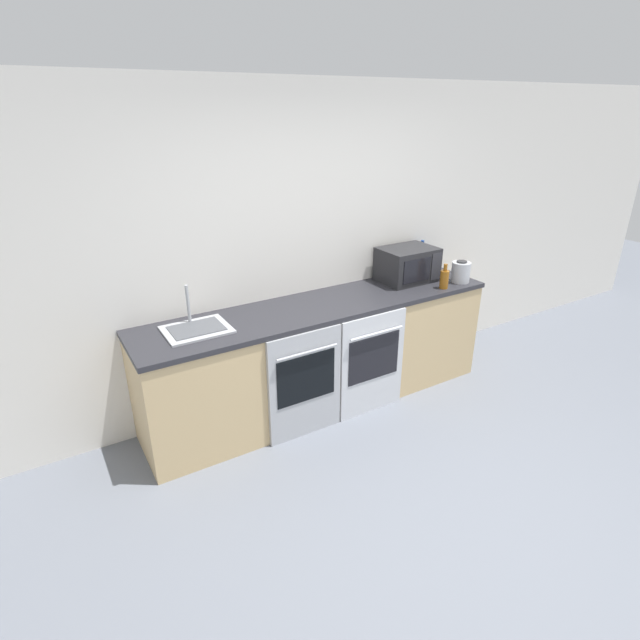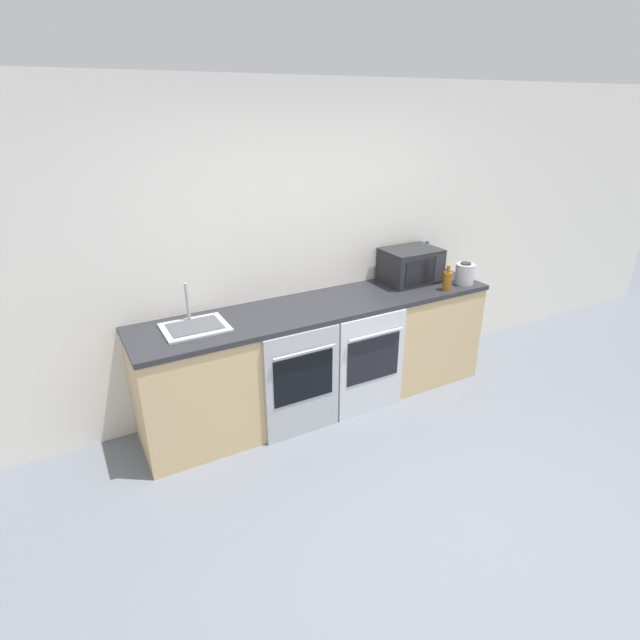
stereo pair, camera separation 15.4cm
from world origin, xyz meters
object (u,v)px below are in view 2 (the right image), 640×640
oven_left (303,384)px  bottle_amber (447,280)px  sink (195,326)px  oven_right (372,365)px  microwave (410,265)px  bottle_blue (426,260)px  kettle (465,274)px

oven_left → bottle_amber: bottle_amber is taller
bottle_amber → sink: sink is taller
bottle_amber → sink: 2.15m
oven_right → oven_left: bearing=180.0°
microwave → bottle_blue: size_ratio=1.67×
bottle_blue → kettle: (0.08, -0.44, -0.02)m
sink → kettle: bearing=-5.1°
oven_left → sink: size_ratio=1.92×
microwave → bottle_blue: (0.31, 0.16, -0.04)m
oven_right → microwave: size_ratio=1.77×
oven_left → sink: sink is taller
oven_left → sink: 0.92m
kettle → sink: sink is taller
oven_right → bottle_amber: (0.82, 0.10, 0.56)m
oven_right → bottle_amber: 1.00m
oven_right → microwave: microwave is taller
bottle_blue → oven_right: bearing=-149.2°
oven_left → microwave: size_ratio=1.77×
microwave → sink: size_ratio=1.09×
oven_left → bottle_amber: 1.56m
bottle_amber → bottle_blue: 0.52m
microwave → kettle: bearing=-35.7°
oven_left → oven_right: (0.63, 0.00, 0.00)m
oven_right → kettle: bearing=8.1°
bottle_blue → sink: bearing=-174.4°
bottle_blue → sink: 2.32m
oven_right → kettle: 1.22m
sink → oven_right: bearing=-15.6°
oven_right → sink: 1.45m
microwave → kettle: size_ratio=2.56×
oven_left → oven_right: bearing=0.0°
microwave → oven_right: bearing=-147.5°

